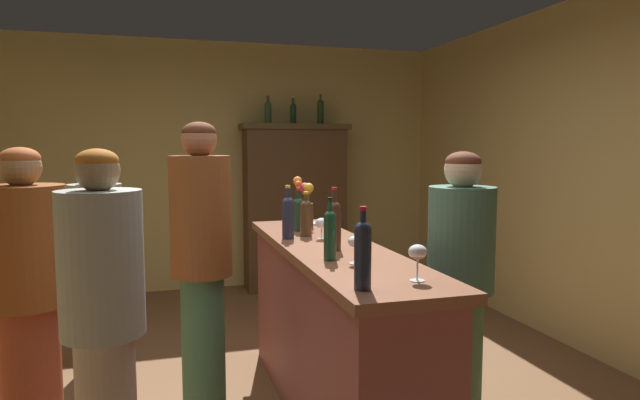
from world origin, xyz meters
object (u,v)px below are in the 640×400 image
wine_bottle_syrah (363,252)px  display_bottle_midleft (293,112)px  bar_counter (332,332)px  cheese_plate (319,223)px  patron_in_grey (103,322)px  wine_glass_rear (418,254)px  patron_redhead (97,257)px  wine_bottle_riesling (298,212)px  wine_glass_front (356,243)px  wine_bottle_rose (330,233)px  patron_near_entrance (27,295)px  display_cabinet (295,204)px  wine_bottle_malbec (306,216)px  bartender (460,280)px  flower_arrangement (304,207)px  display_bottle_center (321,111)px  patron_by_cabinet (202,261)px  display_bottle_left (268,111)px  wine_glass_mid (322,224)px  wine_bottle_pinot (288,215)px

wine_bottle_syrah → display_bottle_midleft: (0.66, 3.91, 0.78)m
bar_counter → cheese_plate: bearing=78.4°
wine_bottle_syrah → patron_in_grey: 1.10m
wine_glass_rear → patron_redhead: (-1.46, 2.01, -0.32)m
wine_bottle_riesling → wine_glass_front: (0.02, -1.08, -0.02)m
cheese_plate → display_bottle_midleft: (0.31, 2.11, 0.93)m
patron_in_grey → wine_glass_rear: bearing=-24.4°
wine_bottle_rose → patron_near_entrance: bearing=166.0°
display_cabinet → display_bottle_midleft: size_ratio=6.07×
wine_bottle_malbec → bartender: (0.69, -0.70, -0.29)m
wine_glass_front → bartender: bearing=13.7°
flower_arrangement → display_bottle_center: 2.49m
wine_bottle_riesling → patron_redhead: patron_redhead is taller
wine_bottle_syrah → patron_by_cabinet: bearing=117.3°
patron_in_grey → patron_by_cabinet: (0.45, 0.70, 0.09)m
wine_bottle_syrah → display_bottle_left: size_ratio=1.10×
flower_arrangement → patron_redhead: bearing=164.0°
bar_counter → display_bottle_midleft: (0.49, 2.97, 1.44)m
patron_by_cabinet → patron_redhead: 1.21m
wine_bottle_malbec → bar_counter: bearing=-82.5°
wine_bottle_syrah → wine_glass_mid: 1.20m
display_bottle_left → wine_glass_rear: bearing=-91.7°
display_bottle_left → display_bottle_midleft: same height
wine_bottle_rose → bartender: bearing=3.6°
wine_glass_mid → patron_near_entrance: (-1.58, -0.26, -0.25)m
cheese_plate → display_bottle_center: bearing=73.5°
bartender → wine_bottle_pinot: bearing=-38.7°
patron_in_grey → patron_by_cabinet: bearing=46.2°
wine_bottle_rose → wine_glass_mid: 0.63m
bartender → display_bottle_center: bearing=-94.1°
wine_glass_rear → display_bottle_center: 4.00m
cheese_plate → wine_bottle_malbec: bearing=-115.4°
wine_glass_front → patron_near_entrance: 1.63m
flower_arrangement → wine_bottle_rose: bearing=-98.0°
wine_glass_front → display_bottle_midleft: (0.52, 3.45, 0.83)m
wine_bottle_malbec → cheese_plate: size_ratio=1.64×
wine_glass_front → flower_arrangement: bearing=87.2°
patron_in_grey → patron_redhead: 1.73m
cheese_plate → patron_by_cabinet: 1.16m
cheese_plate → patron_in_grey: 1.98m
display_bottle_left → wine_bottle_syrah: bearing=-95.6°
display_bottle_center → patron_in_grey: bearing=-119.0°
wine_glass_front → wine_glass_mid: (0.04, 0.73, -0.01)m
display_bottle_center → wine_bottle_rose: bearing=-105.6°
display_cabinet → patron_in_grey: bearing=-115.2°
bar_counter → wine_glass_rear: size_ratio=14.50×
flower_arrangement → wine_bottle_riesling: bearing=-118.2°
patron_in_grey → bartender: 1.82m
wine_bottle_pinot → cheese_plate: (0.36, 0.55, -0.14)m
wine_bottle_malbec → patron_by_cabinet: 0.74m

